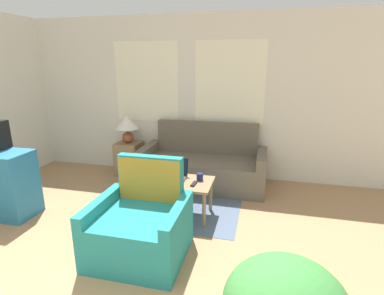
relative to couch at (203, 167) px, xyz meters
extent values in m
cube|color=silver|center=(-0.29, 0.44, 1.02)|extent=(6.57, 0.05, 2.60)
cube|color=white|center=(-1.07, 0.41, 1.27)|extent=(1.10, 0.01, 1.30)
cube|color=white|center=(0.33, 0.41, 1.27)|extent=(1.10, 0.01, 1.30)
cube|color=slate|center=(-0.08, -0.58, -0.27)|extent=(1.48, 1.87, 0.01)
cube|color=#665B4C|center=(0.00, -0.07, -0.06)|extent=(1.65, 0.85, 0.43)
cube|color=#665B4C|center=(0.00, 0.29, 0.19)|extent=(1.65, 0.12, 0.94)
cube|color=#665B4C|center=(-0.89, -0.07, 0.01)|extent=(0.14, 0.85, 0.58)
cube|color=#665B4C|center=(0.89, -0.07, 0.01)|extent=(0.14, 0.85, 0.58)
cube|color=teal|center=(-0.24, -1.99, -0.05)|extent=(0.69, 0.81, 0.45)
cube|color=teal|center=(-0.24, -1.63, 0.19)|extent=(0.69, 0.10, 0.94)
cube|color=teal|center=(-0.63, -1.99, 0.01)|extent=(0.10, 0.81, 0.57)
cube|color=teal|center=(0.16, -1.99, 0.01)|extent=(0.10, 0.81, 0.57)
cube|color=#A87F28|center=(-0.24, -1.68, 0.30)|extent=(0.67, 0.01, 0.67)
cube|color=#937551|center=(-1.33, 0.13, 0.00)|extent=(0.39, 0.39, 0.55)
ellipsoid|color=brown|center=(-1.33, 0.13, 0.37)|extent=(0.20, 0.20, 0.19)
cylinder|color=tan|center=(-1.33, 0.13, 0.49)|extent=(0.02, 0.02, 0.06)
cone|color=white|center=(-1.33, 0.13, 0.63)|extent=(0.39, 0.39, 0.21)
cube|color=#8E704C|center=(-0.08, -1.09, 0.17)|extent=(0.82, 0.53, 0.03)
cylinder|color=#8E704C|center=(-0.44, -1.31, -0.06)|extent=(0.04, 0.04, 0.43)
cylinder|color=#8E704C|center=(0.28, -1.31, -0.06)|extent=(0.04, 0.04, 0.43)
cylinder|color=#8E704C|center=(-0.44, -0.87, -0.06)|extent=(0.04, 0.04, 0.43)
cylinder|color=#8E704C|center=(0.28, -0.87, -0.06)|extent=(0.04, 0.04, 0.43)
cube|color=#47474C|center=(-0.17, -1.05, 0.19)|extent=(0.31, 0.22, 0.02)
cube|color=black|center=(-0.17, -0.91, 0.31)|extent=(0.31, 0.07, 0.21)
cylinder|color=#191E4C|center=(0.16, -1.00, 0.23)|extent=(0.08, 0.08, 0.09)
cube|color=black|center=(0.12, -1.16, 0.19)|extent=(0.06, 0.15, 0.02)
camera|label=1|loc=(0.88, -4.38, 1.58)|focal=28.00mm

